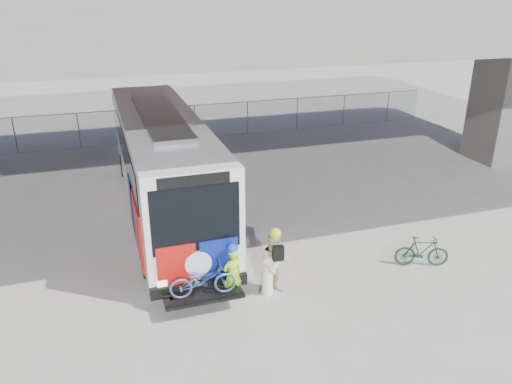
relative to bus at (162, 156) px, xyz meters
name	(u,v)px	position (x,y,z in m)	size (l,w,h in m)	color
ground	(238,235)	(2.00, -2.79, -2.11)	(160.00, 160.00, 0.00)	#9E9991
bus	(162,156)	(0.00, 0.00, 0.00)	(2.67, 12.90, 3.69)	silver
overpass	(205,21)	(2.00, 1.21, 4.44)	(40.00, 16.00, 7.95)	#605E59
chainlink_fence	(176,114)	(2.00, 9.21, -0.69)	(30.00, 0.06, 30.00)	gray
brick_buildings	(132,10)	(3.23, 45.44, 3.31)	(54.00, 22.00, 12.00)	brown
bollard	(267,274)	(1.79, -6.33, -1.49)	(0.30, 0.30, 1.15)	silver
cyclist_hivis	(232,274)	(0.83, -6.33, -1.31)	(0.64, 0.51, 1.67)	#93E117
cyclist_tan	(275,263)	(1.99, -6.33, -1.20)	(0.90, 0.72, 1.93)	tan
bike_parked	(422,251)	(6.59, -6.33, -1.64)	(0.44, 1.57, 0.94)	#143F21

